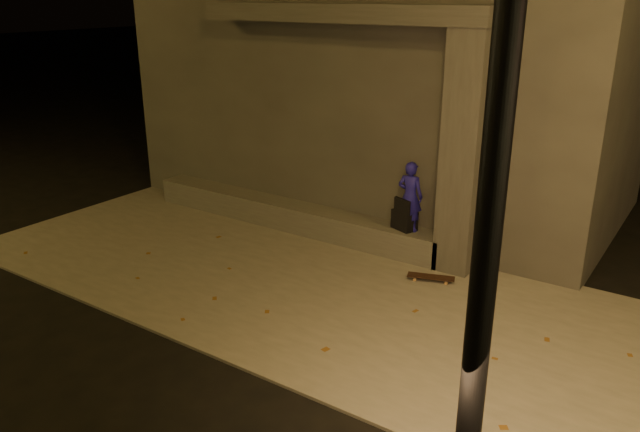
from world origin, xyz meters
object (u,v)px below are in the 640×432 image
Objects in this scene: skateboard at (431,277)px; backpack at (404,218)px; skateboarder at (410,196)px; column at (464,155)px.

backpack is at bearing 121.90° from skateboard.
skateboarder is 2.11× the size of backpack.
column is at bearing 21.29° from backpack.
column reaches higher than skateboarder.
column reaches higher than backpack.
column is at bearing 176.69° from skateboarder.
skateboard is at bearing -99.43° from column.
skateboarder is at bearing 21.29° from backpack.
backpack is at bearing 180.00° from column.
backpack reaches higher than skateboard.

